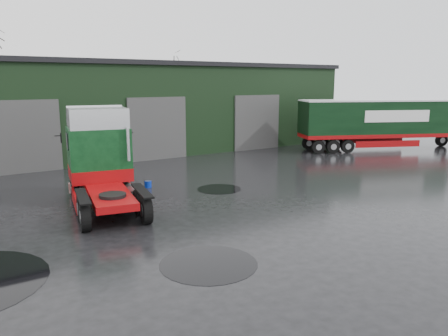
{
  "coord_description": "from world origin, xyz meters",
  "views": [
    {
      "loc": [
        -9.62,
        -11.83,
        4.95
      ],
      "look_at": [
        -0.68,
        1.97,
        1.7
      ],
      "focal_mm": 35.0,
      "sensor_mm": 36.0,
      "label": 1
    }
  ],
  "objects_px": {
    "warehouse": "(124,106)",
    "hero_tractor": "(105,161)",
    "tree_back_b": "(164,94)",
    "lorry_right": "(374,125)",
    "wash_bucket": "(148,184)"
  },
  "relations": [
    {
      "from": "warehouse",
      "to": "hero_tractor",
      "type": "distance_m",
      "value": 16.85
    },
    {
      "from": "warehouse",
      "to": "tree_back_b",
      "type": "xyz_separation_m",
      "value": [
        8.0,
        10.0,
        0.59
      ]
    },
    {
      "from": "lorry_right",
      "to": "wash_bucket",
      "type": "xyz_separation_m",
      "value": [
        -18.65,
        -1.85,
        -1.7
      ]
    },
    {
      "from": "lorry_right",
      "to": "tree_back_b",
      "type": "xyz_separation_m",
      "value": [
        -7.0,
        21.0,
        1.89
      ]
    },
    {
      "from": "hero_tractor",
      "to": "wash_bucket",
      "type": "distance_m",
      "value": 4.3
    },
    {
      "from": "lorry_right",
      "to": "warehouse",
      "type": "bearing_deg",
      "value": -102.35
    },
    {
      "from": "warehouse",
      "to": "tree_back_b",
      "type": "distance_m",
      "value": 12.82
    },
    {
      "from": "warehouse",
      "to": "lorry_right",
      "type": "height_order",
      "value": "warehouse"
    },
    {
      "from": "lorry_right",
      "to": "tree_back_b",
      "type": "relative_size",
      "value": 1.89
    },
    {
      "from": "tree_back_b",
      "to": "wash_bucket",
      "type": "bearing_deg",
      "value": -117.03
    },
    {
      "from": "hero_tractor",
      "to": "wash_bucket",
      "type": "height_order",
      "value": "hero_tractor"
    },
    {
      "from": "warehouse",
      "to": "lorry_right",
      "type": "relative_size",
      "value": 2.29
    },
    {
      "from": "wash_bucket",
      "to": "hero_tractor",
      "type": "bearing_deg",
      "value": -137.0
    },
    {
      "from": "warehouse",
      "to": "wash_bucket",
      "type": "distance_m",
      "value": 13.69
    },
    {
      "from": "hero_tractor",
      "to": "warehouse",
      "type": "bearing_deg",
      "value": 77.33
    }
  ]
}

